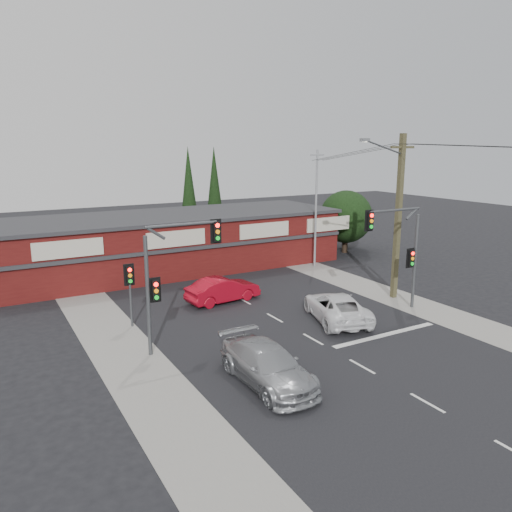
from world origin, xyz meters
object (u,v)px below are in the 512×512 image
white_suv (336,307)px  silver_suv (267,365)px  shop_building (170,241)px  utility_pole (397,212)px  red_sedan (223,290)px

white_suv → silver_suv: bearing=50.9°
white_suv → shop_building: size_ratio=0.20×
silver_suv → shop_building: 20.32m
shop_building → utility_pole: size_ratio=2.73×
shop_building → utility_pole: bearing=-56.2°
white_suv → shop_building: (-3.72, 15.53, 1.39)m
red_sedan → shop_building: bearing=-7.4°
white_suv → silver_suv: (-7.06, -4.48, 0.03)m
silver_suv → utility_pole: bearing=25.5°
white_suv → utility_pole: bearing=-146.3°
white_suv → silver_suv: size_ratio=1.01×
silver_suv → shop_building: size_ratio=0.20×
white_suv → shop_building: 16.03m
red_sedan → utility_pole: size_ratio=0.46×
red_sedan → silver_suv: bearing=156.8°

